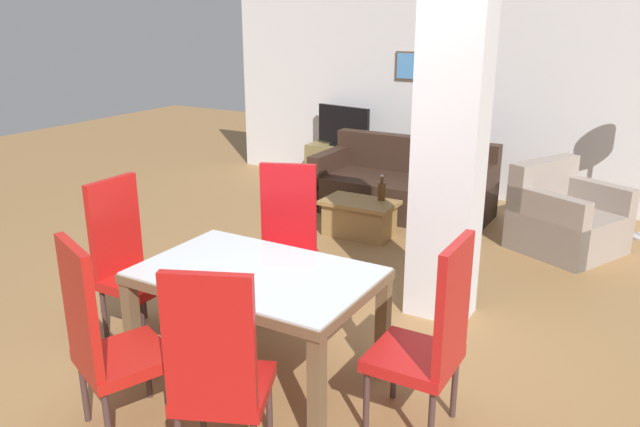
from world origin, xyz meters
The scene contains 15 objects.
ground_plane centered at (0.00, 0.00, 0.00)m, with size 18.00×18.00×0.00m, color olive.
back_wall centered at (0.00, 4.78, 1.35)m, with size 7.20×0.09×2.70m.
divider_pillar centered at (0.72, 1.43, 1.35)m, with size 0.48×0.34×2.70m.
dining_table centered at (0.00, 0.00, 0.58)m, with size 1.46×0.94×0.73m.
dining_chair_far_left centered at (-0.37, 0.90, 0.59)m, with size 0.60×0.60×1.16m.
dining_chair_head_right centered at (1.15, 0.00, 0.59)m, with size 0.46×0.46×1.16m.
dining_chair_near_right centered at (0.37, -0.85, 0.59)m, with size 0.61×0.61×1.16m.
dining_chair_head_left centered at (-1.13, 0.00, 0.59)m, with size 0.46×0.46×1.16m.
dining_chair_near_left centered at (-0.37, -0.89, 0.59)m, with size 0.60×0.60×1.16m.
sofa centered at (-0.54, 3.67, 0.29)m, with size 2.01×0.93×0.85m.
armchair centered at (1.30, 3.35, 0.30)m, with size 1.15×1.16×0.86m.
coffee_table centered at (-0.62, 2.69, 0.20)m, with size 0.77×0.48×0.38m.
bottle centered at (-0.44, 2.83, 0.49)m, with size 0.08×0.08×0.27m.
tv_stand centered at (-1.78, 4.50, 0.26)m, with size 1.00×0.40×0.52m.
tv_screen centered at (-1.78, 4.50, 0.78)m, with size 0.82×0.25×0.54m.
Camera 1 is at (2.13, -2.89, 2.26)m, focal length 35.00 mm.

